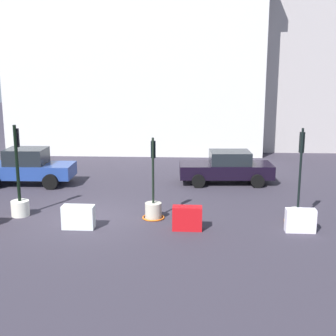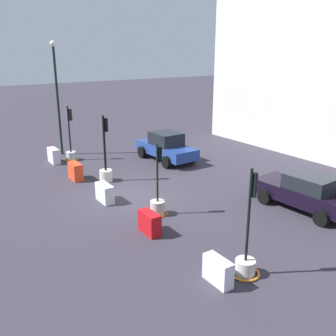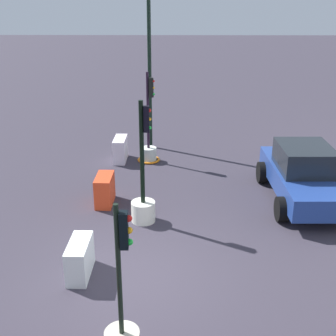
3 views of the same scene
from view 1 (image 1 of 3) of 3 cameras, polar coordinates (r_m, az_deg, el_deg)
ground_plane at (r=16.59m, az=-10.10°, el=-6.27°), size 120.00×120.00×0.00m
traffic_light_1 at (r=17.26m, az=-18.44°, el=-3.76°), size 0.65×0.65×3.36m
traffic_light_2 at (r=16.15m, az=-1.89°, el=-4.82°), size 0.81×0.81×2.95m
traffic_light_3 at (r=16.38m, az=16.26°, el=-5.15°), size 0.91×0.91×3.34m
construction_barrier_2 at (r=15.44m, az=-11.39°, el=-6.17°), size 1.08×0.46×0.80m
construction_barrier_3 at (r=15.02m, az=2.48°, el=-6.43°), size 1.00×0.44×0.81m
construction_barrier_4 at (r=15.46m, az=16.58°, el=-6.45°), size 0.98×0.39×0.79m
car_blue_estate at (r=21.93m, az=-17.55°, el=0.13°), size 4.30×2.13×1.70m
car_black_sedan at (r=21.37m, az=7.51°, el=0.09°), size 4.45×2.29×1.53m
building_main_facade at (r=32.30m, az=-3.58°, el=12.65°), size 16.74×10.28×10.86m
building_corner_block at (r=32.94m, az=16.44°, el=13.86°), size 13.41×6.32×12.78m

